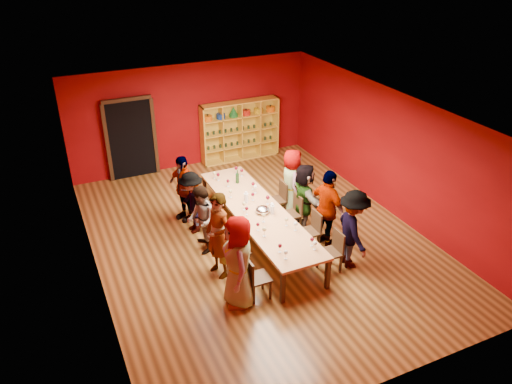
# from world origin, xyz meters

# --- Properties ---
(room_shell) EXTENTS (7.10, 9.10, 3.04)m
(room_shell) POSITION_xyz_m (0.00, 0.00, 1.50)
(room_shell) COLOR brown
(room_shell) RESTS_ON ground
(tasting_table) EXTENTS (1.10, 4.50, 0.75)m
(tasting_table) POSITION_xyz_m (0.00, 0.00, 0.70)
(tasting_table) COLOR #BC7F4E
(tasting_table) RESTS_ON ground
(doorway) EXTENTS (1.40, 0.17, 2.30)m
(doorway) POSITION_xyz_m (-1.80, 4.43, 1.12)
(doorway) COLOR black
(doorway) RESTS_ON ground
(shelving_unit) EXTENTS (2.40, 0.40, 1.80)m
(shelving_unit) POSITION_xyz_m (1.40, 4.32, 0.98)
(shelving_unit) COLOR gold
(shelving_unit) RESTS_ON ground
(chair_person_left_0) EXTENTS (0.42, 0.42, 0.89)m
(chair_person_left_0) POSITION_xyz_m (-0.91, -1.82, 0.50)
(chair_person_left_0) COLOR black
(chair_person_left_0) RESTS_ON ground
(person_left_0) EXTENTS (0.68, 0.99, 1.84)m
(person_left_0) POSITION_xyz_m (-1.23, -1.82, 0.92)
(person_left_0) COLOR #C1818C
(person_left_0) RESTS_ON ground
(chair_person_left_1) EXTENTS (0.42, 0.42, 0.89)m
(chair_person_left_1) POSITION_xyz_m (-0.91, -0.84, 0.50)
(chair_person_left_1) COLOR black
(chair_person_left_1) RESTS_ON ground
(person_left_1) EXTENTS (0.65, 0.77, 1.82)m
(person_left_1) POSITION_xyz_m (-1.25, -0.84, 0.91)
(person_left_1) COLOR silver
(person_left_1) RESTS_ON ground
(chair_person_left_2) EXTENTS (0.42, 0.42, 0.89)m
(chair_person_left_2) POSITION_xyz_m (-0.91, 0.10, 0.50)
(chair_person_left_2) COLOR black
(chair_person_left_2) RESTS_ON ground
(person_left_2) EXTENTS (0.55, 0.81, 1.53)m
(person_left_2) POSITION_xyz_m (-1.28, 0.10, 0.77)
(person_left_2) COLOR #6092C6
(person_left_2) RESTS_ON ground
(chair_person_left_3) EXTENTS (0.42, 0.42, 0.89)m
(chair_person_left_3) POSITION_xyz_m (-0.91, 0.94, 0.50)
(chair_person_left_3) COLOR black
(chair_person_left_3) RESTS_ON ground
(person_left_3) EXTENTS (0.41, 0.97, 1.49)m
(person_left_3) POSITION_xyz_m (-1.21, 0.94, 0.75)
(person_left_3) COLOR pink
(person_left_3) RESTS_ON ground
(chair_person_left_4) EXTENTS (0.42, 0.42, 0.89)m
(chair_person_left_4) POSITION_xyz_m (-0.91, 1.55, 0.50)
(chair_person_left_4) COLOR black
(chair_person_left_4) RESTS_ON ground
(person_left_4) EXTENTS (0.76, 1.06, 1.65)m
(person_left_4) POSITION_xyz_m (-1.22, 1.55, 0.82)
(person_left_4) COLOR #BD7F88
(person_left_4) RESTS_ON ground
(chair_person_right_0) EXTENTS (0.42, 0.42, 0.89)m
(chair_person_right_0) POSITION_xyz_m (0.91, -1.68, 0.50)
(chair_person_right_0) COLOR black
(chair_person_right_0) RESTS_ON ground
(person_right_0) EXTENTS (0.68, 1.18, 1.72)m
(person_right_0) POSITION_xyz_m (1.34, -1.68, 0.86)
(person_right_0) COLOR #5978B8
(person_right_0) RESTS_ON ground
(chair_person_right_1) EXTENTS (0.42, 0.42, 0.89)m
(chair_person_right_1) POSITION_xyz_m (0.91, -0.83, 0.50)
(chair_person_right_1) COLOR black
(chair_person_right_1) RESTS_ON ground
(person_right_1) EXTENTS (0.67, 1.13, 1.80)m
(person_right_1) POSITION_xyz_m (1.28, -0.83, 0.90)
(person_right_1) COLOR silver
(person_right_1) RESTS_ON ground
(chair_person_right_2) EXTENTS (0.42, 0.42, 0.89)m
(chair_person_right_2) POSITION_xyz_m (0.91, 0.00, 0.50)
(chair_person_right_2) COLOR black
(chair_person_right_2) RESTS_ON ground
(person_right_2) EXTENTS (0.54, 1.53, 1.62)m
(person_right_2) POSITION_xyz_m (1.18, 0.00, 0.81)
(person_right_2) COLOR #131736
(person_right_2) RESTS_ON ground
(chair_person_right_3) EXTENTS (0.42, 0.42, 0.89)m
(chair_person_right_3) POSITION_xyz_m (0.91, 0.74, 0.50)
(chair_person_right_3) COLOR black
(chair_person_right_3) RESTS_ON ground
(person_right_3) EXTENTS (0.66, 0.91, 1.67)m
(person_right_3) POSITION_xyz_m (1.25, 0.74, 0.84)
(person_right_3) COLOR #535258
(person_right_3) RESTS_ON ground
(wine_glass_0) EXTENTS (0.09, 0.09, 0.21)m
(wine_glass_0) POSITION_xyz_m (-0.27, 0.12, 0.90)
(wine_glass_0) COLOR white
(wine_glass_0) RESTS_ON tasting_table
(wine_glass_1) EXTENTS (0.08, 0.08, 0.20)m
(wine_glass_1) POSITION_xyz_m (0.31, 0.93, 0.89)
(wine_glass_1) COLOR white
(wine_glass_1) RESTS_ON tasting_table
(wine_glass_2) EXTENTS (0.07, 0.07, 0.18)m
(wine_glass_2) POSITION_xyz_m (-0.35, -0.76, 0.88)
(wine_glass_2) COLOR white
(wine_glass_2) RESTS_ON tasting_table
(wine_glass_3) EXTENTS (0.08, 0.08, 0.20)m
(wine_glass_3) POSITION_xyz_m (0.37, -1.72, 0.89)
(wine_glass_3) COLOR white
(wine_glass_3) RESTS_ON tasting_table
(wine_glass_4) EXTENTS (0.08, 0.08, 0.19)m
(wine_glass_4) POSITION_xyz_m (-0.17, 1.32, 0.89)
(wine_glass_4) COLOR white
(wine_glass_4) RESTS_ON tasting_table
(wine_glass_5) EXTENTS (0.08, 0.08, 0.19)m
(wine_glass_5) POSITION_xyz_m (-0.32, 1.87, 0.89)
(wine_glass_5) COLOR white
(wine_glass_5) RESTS_ON tasting_table
(wine_glass_6) EXTENTS (0.08, 0.08, 0.21)m
(wine_glass_6) POSITION_xyz_m (0.27, 1.88, 0.90)
(wine_glass_6) COLOR white
(wine_glass_6) RESTS_ON tasting_table
(wine_glass_7) EXTENTS (0.08, 0.08, 0.20)m
(wine_glass_7) POSITION_xyz_m (-0.30, -0.08, 0.89)
(wine_glass_7) COLOR white
(wine_glass_7) RESTS_ON tasting_table
(wine_glass_8) EXTENTS (0.08, 0.08, 0.21)m
(wine_glass_8) POSITION_xyz_m (-0.32, 0.79, 0.90)
(wine_glass_8) COLOR white
(wine_glass_8) RESTS_ON tasting_table
(wine_glass_9) EXTENTS (0.09, 0.09, 0.21)m
(wine_glass_9) POSITION_xyz_m (0.28, 0.74, 0.91)
(wine_glass_9) COLOR white
(wine_glass_9) RESTS_ON tasting_table
(wine_glass_10) EXTENTS (0.09, 0.09, 0.21)m
(wine_glass_10) POSITION_xyz_m (-0.10, -0.51, 0.90)
(wine_glass_10) COLOR white
(wine_glass_10) RESTS_ON tasting_table
(wine_glass_11) EXTENTS (0.08, 0.08, 0.19)m
(wine_glass_11) POSITION_xyz_m (-0.29, -1.65, 0.89)
(wine_glass_11) COLOR white
(wine_glass_11) RESTS_ON tasting_table
(wine_glass_12) EXTENTS (0.08, 0.08, 0.20)m
(wine_glass_12) POSITION_xyz_m (0.35, 1.71, 0.90)
(wine_glass_12) COLOR white
(wine_glass_12) RESTS_ON tasting_table
(wine_glass_13) EXTENTS (0.08, 0.08, 0.21)m
(wine_glass_13) POSITION_xyz_m (0.35, -1.09, 0.90)
(wine_glass_13) COLOR white
(wine_glass_13) RESTS_ON tasting_table
(wine_glass_14) EXTENTS (0.08, 0.08, 0.20)m
(wine_glass_14) POSITION_xyz_m (-0.30, -1.89, 0.90)
(wine_glass_14) COLOR white
(wine_glass_14) RESTS_ON tasting_table
(wine_glass_15) EXTENTS (0.09, 0.09, 0.22)m
(wine_glass_15) POSITION_xyz_m (0.31, 0.14, 0.91)
(wine_glass_15) COLOR white
(wine_glass_15) RESTS_ON tasting_table
(wine_glass_16) EXTENTS (0.08, 0.08, 0.21)m
(wine_glass_16) POSITION_xyz_m (-0.27, 1.73, 0.90)
(wine_glass_16) COLOR white
(wine_glass_16) RESTS_ON tasting_table
(wine_glass_17) EXTENTS (0.08, 0.08, 0.20)m
(wine_glass_17) POSITION_xyz_m (0.27, -0.85, 0.89)
(wine_glass_17) COLOR white
(wine_glass_17) RESTS_ON tasting_table
(wine_glass_18) EXTENTS (0.08, 0.08, 0.19)m
(wine_glass_18) POSITION_xyz_m (0.36, -1.85, 0.89)
(wine_glass_18) COLOR white
(wine_glass_18) RESTS_ON tasting_table
(wine_glass_19) EXTENTS (0.08, 0.08, 0.20)m
(wine_glass_19) POSITION_xyz_m (0.08, 0.45, 0.89)
(wine_glass_19) COLOR white
(wine_glass_19) RESTS_ON tasting_table
(wine_glass_20) EXTENTS (0.09, 0.09, 0.22)m
(wine_glass_20) POSITION_xyz_m (0.26, -0.18, 0.91)
(wine_glass_20) COLOR white
(wine_glass_20) RESTS_ON tasting_table
(wine_glass_21) EXTENTS (0.09, 0.09, 0.22)m
(wine_glass_21) POSITION_xyz_m (-0.33, -1.02, 0.91)
(wine_glass_21) COLOR white
(wine_glass_21) RESTS_ON tasting_table
(spittoon_bowl) EXTENTS (0.32, 0.32, 0.17)m
(spittoon_bowl) POSITION_xyz_m (0.04, -0.16, 0.82)
(spittoon_bowl) COLOR #B0B2B7
(spittoon_bowl) RESTS_ON tasting_table
(carafe_a) EXTENTS (0.12, 0.12, 0.27)m
(carafe_a) POSITION_xyz_m (-0.09, 0.42, 0.87)
(carafe_a) COLOR white
(carafe_a) RESTS_ON tasting_table
(carafe_b) EXTENTS (0.10, 0.10, 0.24)m
(carafe_b) POSITION_xyz_m (0.22, -0.28, 0.86)
(carafe_b) COLOR white
(carafe_b) RESTS_ON tasting_table
(wine_bottle) EXTENTS (0.09, 0.09, 0.34)m
(wine_bottle) POSITION_xyz_m (0.11, 1.41, 0.88)
(wine_bottle) COLOR #123315
(wine_bottle) RESTS_ON tasting_table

